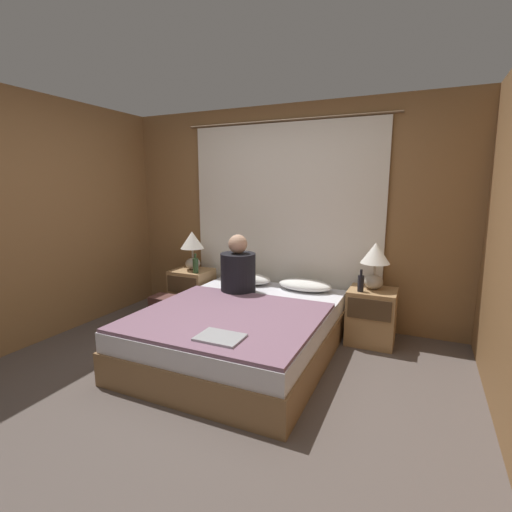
{
  "coord_description": "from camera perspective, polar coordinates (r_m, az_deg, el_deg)",
  "views": [
    {
      "loc": [
        1.5,
        -2.33,
        1.59
      ],
      "look_at": [
        0.0,
        0.98,
        0.9
      ],
      "focal_mm": 26.0,
      "sensor_mm": 36.0,
      "label": 1
    }
  ],
  "objects": [
    {
      "name": "lamp_left",
      "position": [
        4.66,
        -9.78,
        1.64
      ],
      "size": [
        0.29,
        0.29,
        0.48
      ],
      "color": "#B2A899",
      "rests_on": "nightstand_left"
    },
    {
      "name": "wall_left",
      "position": [
        4.28,
        -32.47,
        4.48
      ],
      "size": [
        0.06,
        3.7,
        2.5
      ],
      "color": "olive",
      "rests_on": "ground_plane"
    },
    {
      "name": "nightstand_left",
      "position": [
        4.76,
        -9.8,
        -5.4
      ],
      "size": [
        0.47,
        0.43,
        0.56
      ],
      "color": "#A87F51",
      "rests_on": "ground_plane"
    },
    {
      "name": "lamp_right",
      "position": [
        3.89,
        17.86,
        -0.51
      ],
      "size": [
        0.29,
        0.29,
        0.48
      ],
      "color": "#B2A899",
      "rests_on": "nightstand_right"
    },
    {
      "name": "beer_bottle_on_right_stand",
      "position": [
        3.81,
        15.81,
        -4.0
      ],
      "size": [
        0.06,
        0.06,
        0.22
      ],
      "color": "black",
      "rests_on": "nightstand_right"
    },
    {
      "name": "blanket_on_bed",
      "position": [
        3.29,
        -4.43,
        -9.28
      ],
      "size": [
        1.57,
        1.42,
        0.03
      ],
      "color": "slate",
      "rests_on": "bed"
    },
    {
      "name": "laptop_on_bed",
      "position": [
        2.82,
        -5.55,
        -12.35
      ],
      "size": [
        0.34,
        0.25,
        0.02
      ],
      "color": "#9EA0A5",
      "rests_on": "blanket_on_bed"
    },
    {
      "name": "curtain_panel",
      "position": [
        4.38,
        4.22,
        5.03
      ],
      "size": [
        2.49,
        0.02,
        2.32
      ],
      "color": "white",
      "rests_on": "ground_plane"
    },
    {
      "name": "backpack_on_floor",
      "position": [
        4.44,
        -13.84,
        -7.88
      ],
      "size": [
        0.3,
        0.24,
        0.35
      ],
      "color": "brown",
      "rests_on": "ground_plane"
    },
    {
      "name": "wall_back",
      "position": [
        4.43,
        4.52,
        6.28
      ],
      "size": [
        4.2,
        0.06,
        2.5
      ],
      "color": "olive",
      "rests_on": "ground_plane"
    },
    {
      "name": "beer_bottle_on_left_stand",
      "position": [
        4.5,
        -9.29,
        -1.42
      ],
      "size": [
        0.07,
        0.07,
        0.24
      ],
      "color": "#2D4C28",
      "rests_on": "nightstand_left"
    },
    {
      "name": "pillow_left",
      "position": [
        4.4,
        -1.46,
        -3.48
      ],
      "size": [
        0.6,
        0.33,
        0.12
      ],
      "color": "white",
      "rests_on": "bed"
    },
    {
      "name": "bed",
      "position": [
        3.63,
        -2.07,
        -11.45
      ],
      "size": [
        1.63,
        2.08,
        0.45
      ],
      "color": "olive",
      "rests_on": "ground_plane"
    },
    {
      "name": "pillow_right",
      "position": [
        4.15,
        7.53,
        -4.45
      ],
      "size": [
        0.6,
        0.33,
        0.12
      ],
      "color": "white",
      "rests_on": "bed"
    },
    {
      "name": "nightstand_right",
      "position": [
        4.01,
        17.31,
        -8.83
      ],
      "size": [
        0.47,
        0.43,
        0.56
      ],
      "color": "#A87F51",
      "rests_on": "ground_plane"
    },
    {
      "name": "person_left_in_bed",
      "position": [
        3.98,
        -2.77,
        -2.12
      ],
      "size": [
        0.38,
        0.38,
        0.64
      ],
      "color": "black",
      "rests_on": "bed"
    },
    {
      "name": "ground_plane",
      "position": [
        3.2,
        -7.69,
        -19.22
      ],
      "size": [
        16.0,
        16.0,
        0.0
      ],
      "primitive_type": "plane",
      "color": "#564C47"
    }
  ]
}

